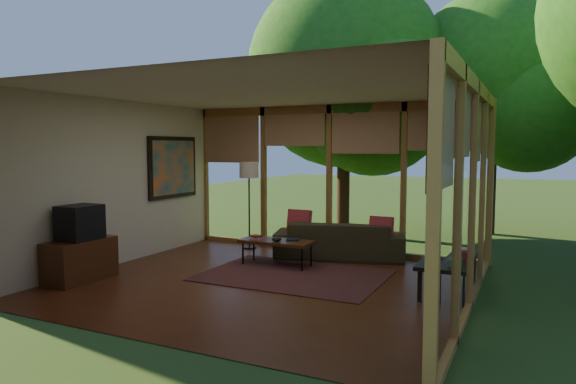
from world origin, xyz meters
The scene contains 25 objects.
floor centered at (0.00, 0.00, 0.00)m, with size 5.50×5.50×0.00m, color #5F2C19.
ceiling centered at (0.00, 0.00, 2.70)m, with size 5.50×5.50×0.00m, color white.
wall_left centered at (-2.75, 0.00, 1.35)m, with size 0.04×5.00×2.70m, color beige.
wall_front centered at (0.00, -2.50, 1.35)m, with size 5.50×0.04×2.70m, color beige.
window_wall_back centered at (0.00, 2.50, 1.35)m, with size 5.50×0.12×2.70m, color #9F6B31.
window_wall_right centered at (2.75, 0.00, 1.35)m, with size 0.12×5.00×2.70m, color #9F6B31.
tree_nw centered at (-0.42, 4.51, 3.60)m, with size 4.27×4.27×5.74m.
tree_ne centered at (2.52, 5.84, 3.45)m, with size 3.73×3.73×5.32m.
rug centered at (0.20, 0.52, 0.01)m, with size 2.67×1.89×0.01m, color maroon.
sofa centered at (0.39, 2.00, 0.32)m, with size 2.22×0.87×0.65m, color #342E1A.
pillow_left centered at (-0.36, 1.95, 0.59)m, with size 0.42×0.14×0.42m, color maroon.
pillow_right centered at (1.14, 1.95, 0.57)m, with size 0.39×0.13×0.39m, color maroon.
ct_book_lower centered at (-0.67, 0.94, 0.44)m, with size 0.19×0.14×0.03m, color beige.
ct_book_upper centered at (-0.67, 0.94, 0.47)m, with size 0.18×0.13×0.03m, color maroon.
ct_book_side centered at (-0.07, 1.07, 0.44)m, with size 0.19×0.14×0.03m, color black.
ct_bowl centered at (-0.27, 0.89, 0.46)m, with size 0.16×0.16×0.07m, color black.
media_cabinet centered at (-2.47, -1.07, 0.30)m, with size 0.50×1.00×0.60m, color #4E2A15.
television centered at (-2.45, -1.07, 0.85)m, with size 0.45×0.55×0.50m, color black.
console_book_a centered at (2.40, 0.23, 0.50)m, with size 0.24×0.17×0.09m, color #386252.
console_book_b centered at (2.40, 0.68, 0.51)m, with size 0.22×0.16×0.10m, color maroon.
console_book_c centered at (2.40, 1.08, 0.49)m, with size 0.24×0.18×0.07m, color beige.
floor_lamp centered at (-1.46, 2.06, 1.41)m, with size 0.36×0.36×1.65m.
coffee_table centered at (-0.32, 0.99, 0.39)m, with size 1.20×0.50×0.43m.
side_console centered at (2.40, 0.63, 0.41)m, with size 0.60×1.40×0.46m.
wall_painting centered at (-2.71, 1.40, 1.55)m, with size 0.06×1.35×1.15m.
Camera 1 is at (3.40, -6.34, 1.93)m, focal length 32.00 mm.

